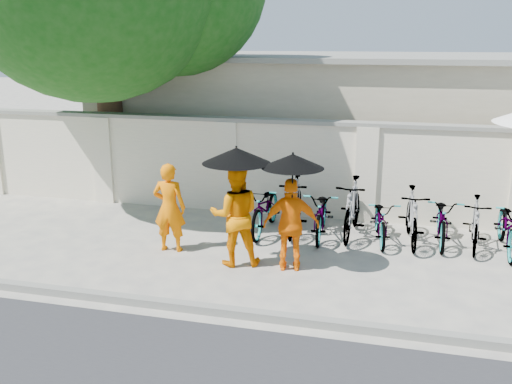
# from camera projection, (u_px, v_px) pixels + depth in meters

# --- Properties ---
(ground) EXTENTS (80.00, 80.00, 0.00)m
(ground) POSITION_uv_depth(u_px,v_px,m) (231.00, 267.00, 9.65)
(ground) COLOR #B7AF97
(kerb) EXTENTS (40.00, 0.16, 0.12)m
(kerb) POSITION_uv_depth(u_px,v_px,m) (197.00, 308.00, 8.05)
(kerb) COLOR gray
(kerb) RESTS_ON ground
(compound_wall) EXTENTS (20.00, 0.30, 2.00)m
(compound_wall) POSITION_uv_depth(u_px,v_px,m) (319.00, 171.00, 12.14)
(compound_wall) COLOR beige
(compound_wall) RESTS_ON ground
(building_behind) EXTENTS (14.00, 6.00, 3.20)m
(building_behind) POSITION_uv_depth(u_px,v_px,m) (377.00, 120.00, 15.30)
(building_behind) COLOR #B8AC91
(building_behind) RESTS_ON ground
(monk_left) EXTENTS (0.61, 0.42, 1.62)m
(monk_left) POSITION_uv_depth(u_px,v_px,m) (169.00, 208.00, 10.19)
(monk_left) COLOR #FF7600
(monk_left) RESTS_ON ground
(monk_center) EXTENTS (1.01, 0.89, 1.75)m
(monk_center) POSITION_uv_depth(u_px,v_px,m) (235.00, 215.00, 9.55)
(monk_center) COLOR orange
(monk_center) RESTS_ON ground
(parasol_center) EXTENTS (1.12, 1.12, 1.05)m
(parasol_center) POSITION_uv_depth(u_px,v_px,m) (236.00, 155.00, 9.19)
(parasol_center) COLOR black
(parasol_center) RESTS_ON ground
(monk_right) EXTENTS (0.97, 0.54, 1.57)m
(monk_right) POSITION_uv_depth(u_px,v_px,m) (291.00, 225.00, 9.34)
(monk_right) COLOR orange
(monk_right) RESTS_ON ground
(parasol_right) EXTENTS (1.00, 1.00, 1.10)m
(parasol_right) POSITION_uv_depth(u_px,v_px,m) (293.00, 161.00, 8.97)
(parasol_right) COLOR black
(parasol_right) RESTS_ON ground
(bike_0) EXTENTS (0.69, 1.89, 0.99)m
(bike_0) POSITION_uv_depth(u_px,v_px,m) (266.00, 208.00, 11.25)
(bike_0) COLOR gray
(bike_0) RESTS_ON ground
(bike_1) EXTENTS (0.62, 1.88, 1.12)m
(bike_1) POSITION_uv_depth(u_px,v_px,m) (295.00, 205.00, 11.23)
(bike_1) COLOR gray
(bike_1) RESTS_ON ground
(bike_2) EXTENTS (0.74, 1.85, 0.96)m
(bike_2) POSITION_uv_depth(u_px,v_px,m) (322.00, 213.00, 10.99)
(bike_2) COLOR gray
(bike_2) RESTS_ON ground
(bike_3) EXTENTS (0.64, 1.92, 1.14)m
(bike_3) POSITION_uv_depth(u_px,v_px,m) (352.00, 208.00, 10.98)
(bike_3) COLOR gray
(bike_3) RESTS_ON ground
(bike_4) EXTENTS (0.78, 1.69, 0.86)m
(bike_4) POSITION_uv_depth(u_px,v_px,m) (381.00, 220.00, 10.74)
(bike_4) COLOR gray
(bike_4) RESTS_ON ground
(bike_5) EXTENTS (0.63, 1.79, 1.05)m
(bike_5) POSITION_uv_depth(u_px,v_px,m) (412.00, 217.00, 10.60)
(bike_5) COLOR gray
(bike_5) RESTS_ON ground
(bike_6) EXTENTS (0.64, 1.79, 0.94)m
(bike_6) POSITION_uv_depth(u_px,v_px,m) (443.00, 219.00, 10.64)
(bike_6) COLOR gray
(bike_6) RESTS_ON ground
(bike_7) EXTENTS (0.58, 1.62, 0.95)m
(bike_7) POSITION_uv_depth(u_px,v_px,m) (475.00, 224.00, 10.36)
(bike_7) COLOR gray
(bike_7) RESTS_ON ground
(bike_8) EXTENTS (0.66, 1.87, 0.98)m
(bike_8) POSITION_uv_depth(u_px,v_px,m) (509.00, 226.00, 10.19)
(bike_8) COLOR gray
(bike_8) RESTS_ON ground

